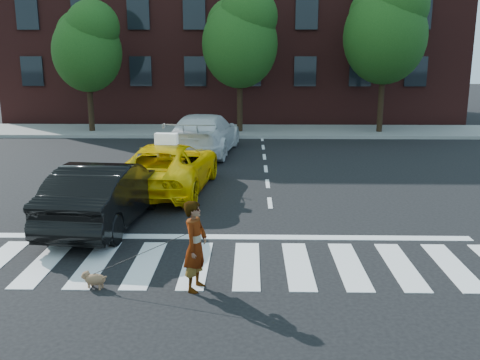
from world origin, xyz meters
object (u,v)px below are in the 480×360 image
object	(u,v)px
black_sedan	(105,193)
white_suv	(204,134)
tree_mid	(240,35)
dog	(93,279)
woman	(195,246)
tree_left	(87,43)
taxi	(168,167)
tree_right	(386,26)

from	to	relation	value
black_sedan	white_suv	xyz separation A→B (m)	(1.59, 9.17, 0.05)
tree_mid	dog	xyz separation A→B (m)	(-2.24, -18.09, -4.68)
white_suv	woman	world-z (taller)	white_suv
tree_left	dog	world-z (taller)	tree_left
woman	taxi	bearing A→B (deg)	28.93
tree_right	woman	distance (m)	20.06
black_sedan	white_suv	world-z (taller)	white_suv
tree_left	woman	bearing A→B (deg)	-68.62
dog	taxi	bearing A→B (deg)	102.54
tree_right	taxi	size ratio (longest dim) A/B	1.49
tree_mid	taxi	xyz separation A→B (m)	(-1.93, -11.22, -4.14)
tree_right	tree_mid	bearing A→B (deg)	180.00
tree_mid	dog	bearing A→B (deg)	-97.06
tree_right	black_sedan	xyz separation A→B (m)	(-9.95, -14.50, -4.49)
taxi	white_suv	xyz separation A→B (m)	(0.58, 5.89, 0.10)
tree_mid	dog	world-z (taller)	tree_mid
black_sedan	woman	size ratio (longest dim) A/B	2.89
woman	tree_left	bearing A→B (deg)	37.86
taxi	black_sedan	world-z (taller)	black_sedan
tree_left	tree_mid	distance (m)	7.51
black_sedan	dog	size ratio (longest dim) A/B	9.17
tree_mid	black_sedan	distance (m)	15.35
taxi	woman	size ratio (longest dim) A/B	3.20
white_suv	woman	distance (m)	12.81
tree_mid	white_suv	xyz separation A→B (m)	(-1.36, -5.32, -4.03)
white_suv	taxi	bearing A→B (deg)	90.78
white_suv	dog	world-z (taller)	white_suv
tree_mid	woman	bearing A→B (deg)	-91.32
tree_left	black_sedan	xyz separation A→B (m)	(4.55, -14.50, -3.67)
black_sedan	taxi	bearing A→B (deg)	-101.40
white_suv	woman	size ratio (longest dim) A/B	3.49
taxi	white_suv	world-z (taller)	white_suv
tree_mid	tree_left	bearing A→B (deg)	180.00
woman	tree_mid	bearing A→B (deg)	15.17
taxi	dog	bearing A→B (deg)	92.81
tree_left	woman	world-z (taller)	tree_left
tree_mid	tree_right	xyz separation A→B (m)	(7.00, -0.00, 0.41)
woman	black_sedan	bearing A→B (deg)	51.59
tree_left	white_suv	world-z (taller)	tree_left
black_sedan	woman	bearing A→B (deg)	130.88
tree_left	black_sedan	world-z (taller)	tree_left
tree_left	tree_mid	xyz separation A→B (m)	(7.50, -0.00, 0.41)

